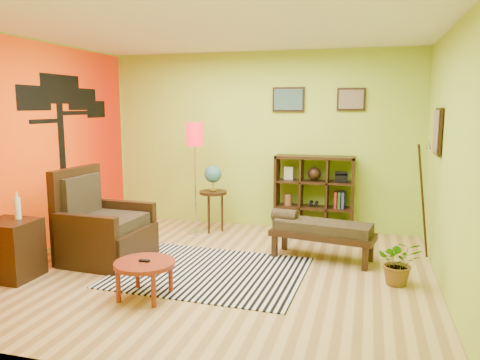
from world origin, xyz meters
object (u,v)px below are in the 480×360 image
(cube_shelf, at_px, (315,195))
(potted_plant, at_px, (399,267))
(bench, at_px, (320,230))
(globe_table, at_px, (213,182))
(armchair, at_px, (102,232))
(coffee_table, at_px, (145,267))
(side_cabinet, at_px, (11,249))
(floor_lamp, at_px, (195,144))

(cube_shelf, height_order, potted_plant, cube_shelf)
(bench, xyz_separation_m, potted_plant, (0.94, -0.65, -0.19))
(globe_table, bearing_deg, armchair, -118.96)
(armchair, bearing_deg, cube_shelf, 39.31)
(coffee_table, xyz_separation_m, armchair, (-1.08, 0.95, 0.03))
(side_cabinet, relative_size, potted_plant, 1.91)
(potted_plant, bearing_deg, cube_shelf, 121.05)
(side_cabinet, bearing_deg, bench, 25.88)
(globe_table, bearing_deg, cube_shelf, 12.50)
(side_cabinet, height_order, cube_shelf, cube_shelf)
(coffee_table, bearing_deg, bench, 47.04)
(side_cabinet, relative_size, floor_lamp, 0.58)
(armchair, distance_m, potted_plant, 3.61)
(armchair, bearing_deg, globe_table, 61.04)
(coffee_table, relative_size, floor_lamp, 0.36)
(coffee_table, distance_m, bench, 2.34)
(coffee_table, relative_size, cube_shelf, 0.52)
(bench, distance_m, potted_plant, 1.15)
(coffee_table, height_order, floor_lamp, floor_lamp)
(side_cabinet, height_order, bench, side_cabinet)
(cube_shelf, distance_m, bench, 1.29)
(floor_lamp, relative_size, bench, 1.24)
(coffee_table, xyz_separation_m, side_cabinet, (-1.73, 0.10, 0.01))
(coffee_table, relative_size, globe_table, 0.59)
(armchair, xyz_separation_m, globe_table, (0.93, 1.67, 0.43))
(armchair, bearing_deg, bench, 15.95)
(coffee_table, xyz_separation_m, bench, (1.59, 1.71, 0.06))
(side_cabinet, distance_m, bench, 3.69)
(globe_table, bearing_deg, coffee_table, -86.75)
(side_cabinet, distance_m, globe_table, 3.01)
(armchair, height_order, floor_lamp, floor_lamp)
(side_cabinet, relative_size, cube_shelf, 0.82)
(globe_table, relative_size, potted_plant, 2.02)
(coffee_table, xyz_separation_m, cube_shelf, (1.39, 2.96, 0.27))
(side_cabinet, height_order, globe_table, globe_table)
(bench, bearing_deg, coffee_table, -132.96)
(coffee_table, bearing_deg, globe_table, 93.25)
(floor_lamp, height_order, cube_shelf, floor_lamp)
(floor_lamp, relative_size, globe_table, 1.63)
(potted_plant, bearing_deg, globe_table, 149.78)
(cube_shelf, bearing_deg, floor_lamp, -163.78)
(side_cabinet, distance_m, potted_plant, 4.37)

